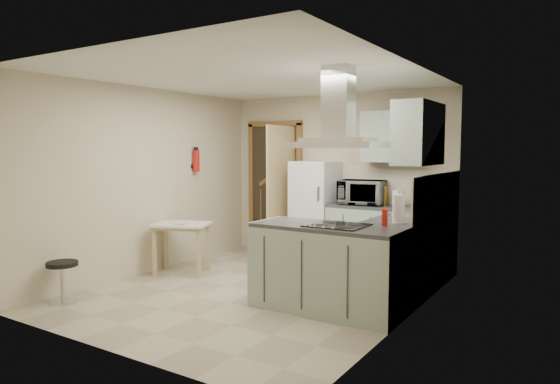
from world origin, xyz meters
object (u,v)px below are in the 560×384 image
Objects in this scene: stool at (63,282)px; microwave at (362,192)px; peninsula at (328,268)px; drop_leaf_table at (182,248)px; extractor_hood at (338,145)px; bentwood_chair at (273,230)px; fridge at (315,211)px.

stool is 0.73× the size of microwave.
peninsula is at bearing 26.54° from stool.
extractor_hood is at bearing -32.56° from drop_leaf_table.
microwave is at bearing 5.47° from bentwood_chair.
stool is (-2.60, -1.30, -0.22)m from peninsula.
extractor_hood is at bearing 0.00° from peninsula.
fridge is at bearing 29.80° from drop_leaf_table.
bentwood_chair is at bearing 78.12° from stool.
bentwood_chair is at bearing 175.15° from microwave.
extractor_hood is 1.08× the size of bentwood_chair.
peninsula is 2.13× the size of drop_leaf_table.
fridge is 0.78m from bentwood_chair.
bentwood_chair is (0.47, 1.54, 0.07)m from drop_leaf_table.
peninsula is 2.42m from drop_leaf_table.
microwave reaches higher than stool.
microwave is at bearing 15.74° from drop_leaf_table.
fridge is 2.35m from peninsula.
fridge is at bearing 67.29° from stool.
bentwood_chair reaches higher than stool.
extractor_hood is 1.24× the size of drop_leaf_table.
fridge is at bearing 171.64° from microwave.
microwave is at bearing 57.07° from stool.
fridge is 3.59m from stool.
peninsula is 1.27m from extractor_hood.
stool is 3.99m from microwave.
extractor_hood is 1.99× the size of stool.
drop_leaf_table is at bearing -125.77° from fridge.
bentwood_chair is (-2.02, 1.90, -1.30)m from extractor_hood.
drop_leaf_table is at bearing -147.79° from microwave.
extractor_hood is 1.45× the size of microwave.
stool is at bearing -153.46° from peninsula.
peninsula is at bearing -42.22° from bentwood_chair.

